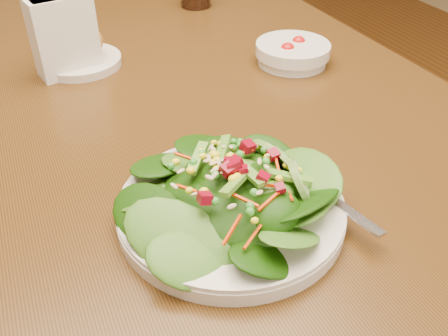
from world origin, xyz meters
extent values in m
plane|color=brown|center=(0.00, 0.00, 0.00)|extent=(5.00, 5.00, 0.00)
cube|color=#4B2F12|center=(0.00, 0.00, 0.73)|extent=(0.90, 1.40, 0.04)
cylinder|color=black|center=(0.39, 0.64, 0.35)|extent=(0.07, 0.07, 0.71)
cube|color=black|center=(0.18, 0.94, 0.42)|extent=(0.42, 0.42, 0.04)
cylinder|color=black|center=(0.36, 1.12, 0.20)|extent=(0.04, 0.04, 0.40)
cylinder|color=black|center=(0.00, 1.12, 0.20)|extent=(0.04, 0.04, 0.40)
cylinder|color=black|center=(0.35, 0.76, 0.20)|extent=(0.04, 0.04, 0.40)
cylinder|color=black|center=(0.00, 0.76, 0.20)|extent=(0.04, 0.04, 0.40)
cylinder|color=silver|center=(-0.05, -0.38, 0.76)|extent=(0.27, 0.27, 0.02)
ellipsoid|color=black|center=(-0.05, -0.38, 0.79)|extent=(0.19, 0.19, 0.04)
cube|color=silver|center=(0.06, -0.41, 0.77)|extent=(0.05, 0.18, 0.01)
cylinder|color=silver|center=(-0.14, 0.12, 0.76)|extent=(0.15, 0.15, 0.02)
ellipsoid|color=#BD7737|center=(-0.14, 0.12, 0.80)|extent=(0.10, 0.10, 0.06)
cylinder|color=silver|center=(0.24, -0.03, 0.77)|extent=(0.14, 0.14, 0.04)
sphere|color=#BA100D|center=(0.25, -0.02, 0.78)|extent=(0.03, 0.03, 0.03)
sphere|color=#BA100D|center=(0.22, -0.04, 0.78)|extent=(0.03, 0.03, 0.03)
cube|color=white|center=(-0.16, 0.10, 0.82)|extent=(0.12, 0.08, 0.14)
cube|color=white|center=(-0.16, 0.10, 0.83)|extent=(0.10, 0.06, 0.12)
camera|label=1|loc=(-0.25, -0.79, 1.16)|focal=40.00mm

